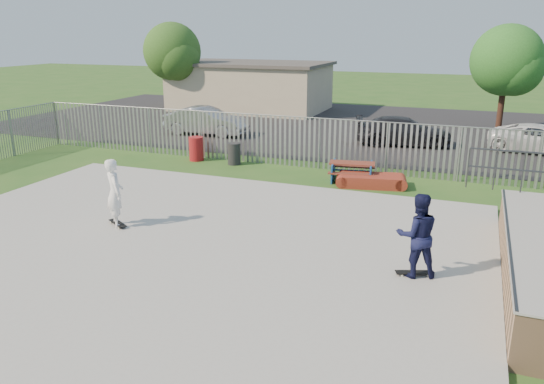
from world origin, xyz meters
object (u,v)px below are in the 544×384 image
(picnic_table, at_px, (352,171))
(trash_bin_red, at_px, (196,149))
(car_dark, at_px, (404,131))
(car_white, at_px, (542,139))
(tree_mid, at_px, (507,60))
(trash_bin_grey, at_px, (234,154))
(skater_white, at_px, (115,193))
(funbox, at_px, (371,181))
(car_silver, at_px, (206,121))
(skater_navy, at_px, (417,235))
(tree_left, at_px, (172,52))

(picnic_table, bearing_deg, trash_bin_red, 164.27)
(picnic_table, height_order, car_dark, car_dark)
(car_white, relative_size, tree_mid, 0.79)
(tree_mid, bearing_deg, trash_bin_grey, -131.95)
(tree_mid, xyz_separation_m, skater_white, (-9.98, -19.25, -2.69))
(funbox, relative_size, trash_bin_grey, 2.48)
(trash_bin_grey, relative_size, car_dark, 0.19)
(tree_mid, distance_m, skater_white, 21.85)
(trash_bin_grey, bearing_deg, tree_mid, 48.05)
(car_dark, height_order, skater_white, skater_white)
(trash_bin_red, relative_size, skater_white, 0.54)
(car_silver, distance_m, car_dark, 10.02)
(trash_bin_red, distance_m, car_dark, 9.89)
(tree_mid, bearing_deg, car_silver, -156.84)
(picnic_table, bearing_deg, tree_mid, 57.45)
(tree_mid, relative_size, skater_navy, 3.01)
(car_dark, height_order, car_white, car_dark)
(tree_mid, bearing_deg, skater_navy, -96.02)
(car_dark, bearing_deg, funbox, 167.25)
(picnic_table, height_order, trash_bin_red, trash_bin_red)
(trash_bin_grey, relative_size, skater_navy, 0.47)
(funbox, bearing_deg, skater_navy, -83.10)
(skater_white, bearing_deg, car_silver, -31.07)
(tree_left, bearing_deg, funbox, -39.77)
(car_dark, bearing_deg, picnic_table, 160.71)
(skater_white, bearing_deg, picnic_table, -82.71)
(car_dark, bearing_deg, trash_bin_grey, 124.70)
(trash_bin_red, xyz_separation_m, car_white, (13.61, 6.76, 0.14))
(skater_navy, bearing_deg, skater_white, -22.47)
(car_silver, relative_size, skater_navy, 2.33)
(trash_bin_red, xyz_separation_m, car_silver, (-2.28, 5.17, 0.24))
(car_dark, bearing_deg, skater_white, 146.02)
(car_silver, xyz_separation_m, skater_navy, (12.18, -13.39, 0.35))
(tree_left, bearing_deg, skater_navy, -48.06)
(trash_bin_red, relative_size, car_dark, 0.22)
(skater_navy, bearing_deg, funbox, -92.66)
(car_dark, xyz_separation_m, skater_white, (-5.70, -14.22, 0.40))
(trash_bin_grey, height_order, skater_navy, skater_navy)
(picnic_table, bearing_deg, car_white, 38.52)
(funbox, xyz_separation_m, trash_bin_grey, (-5.83, 1.15, 0.24))
(tree_mid, bearing_deg, trash_bin_red, -136.70)
(car_white, relative_size, skater_white, 2.38)
(funbox, distance_m, skater_navy, 7.43)
(picnic_table, bearing_deg, funbox, -38.61)
(funbox, bearing_deg, trash_bin_grey, 157.61)
(tree_mid, relative_size, skater_white, 3.01)
(trash_bin_red, bearing_deg, skater_white, -76.10)
(funbox, height_order, car_dark, car_dark)
(picnic_table, distance_m, tree_left, 20.06)
(skater_white, bearing_deg, trash_bin_red, -35.10)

